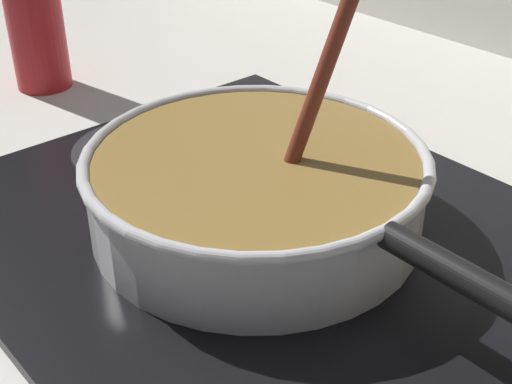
% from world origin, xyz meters
% --- Properties ---
extents(ground, '(2.40, 1.60, 0.04)m').
position_xyz_m(ground, '(0.00, 0.00, -0.02)').
color(ground, beige).
extents(hob_plate, '(0.56, 0.48, 0.01)m').
position_xyz_m(hob_plate, '(-0.04, 0.19, 0.01)').
color(hob_plate, black).
rests_on(hob_plate, ground).
extents(burner_ring, '(0.20, 0.20, 0.01)m').
position_xyz_m(burner_ring, '(-0.04, 0.19, 0.02)').
color(burner_ring, '#592D0C').
rests_on(burner_ring, hob_plate).
extents(spare_burner, '(0.16, 0.16, 0.01)m').
position_xyz_m(spare_burner, '(-0.22, 0.19, 0.01)').
color(spare_burner, '#262628').
rests_on(spare_burner, hob_plate).
extents(cooking_pan, '(0.46, 0.31, 0.34)m').
position_xyz_m(cooking_pan, '(-0.04, 0.19, 0.05)').
color(cooking_pan, silver).
rests_on(cooking_pan, hob_plate).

